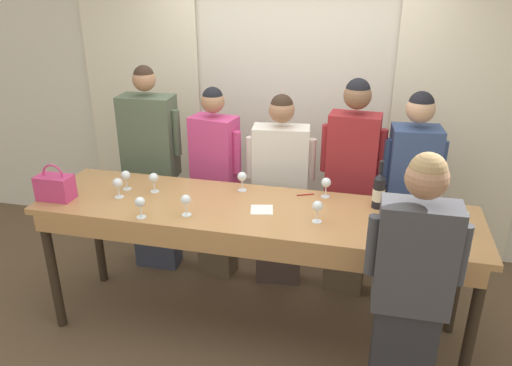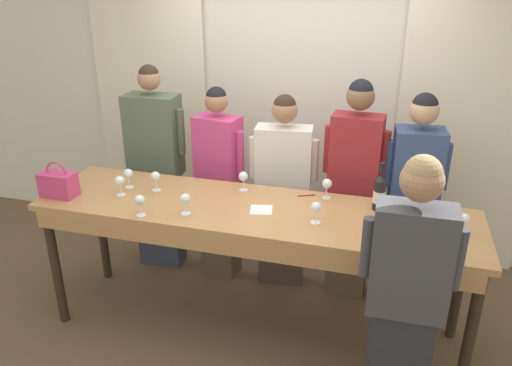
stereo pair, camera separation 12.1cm
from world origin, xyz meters
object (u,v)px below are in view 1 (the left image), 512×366
object	(u,v)px
guest_striped_shirt	(350,187)
wine_glass_near_host	(399,214)
wine_glass_center_left	(118,184)
wine_glass_center_mid	(318,207)
wine_glass_back_right	(464,216)
guest_cream_sweater	(280,191)
wine_glass_front_mid	(140,203)
wine_glass_front_right	(154,178)
wine_bottle	(379,191)
wine_glass_back_mid	(242,177)
guest_navy_coat	(409,198)
wine_glass_front_left	(126,176)
host_pouring	(410,292)
tasting_bar	(252,223)
wine_glass_center_right	(326,183)
guest_olive_jacket	(152,171)
wine_glass_back_left	(186,201)
guest_pink_top	(216,183)
handbag	(55,187)

from	to	relation	value
guest_striped_shirt	wine_glass_near_host	bearing A→B (deg)	-66.29
wine_glass_center_left	wine_glass_center_mid	bearing A→B (deg)	-1.72
wine_glass_back_right	guest_cream_sweater	bearing A→B (deg)	151.20
wine_glass_back_right	wine_glass_center_mid	bearing A→B (deg)	-174.70
wine_glass_center_left	wine_glass_front_mid	bearing A→B (deg)	-40.90
wine_glass_front_right	wine_glass_center_left	distance (m)	0.25
wine_bottle	wine_glass_back_mid	distance (m)	0.97
guest_cream_sweater	guest_navy_coat	world-z (taller)	guest_navy_coat
wine_glass_front_left	host_pouring	xyz separation A→B (m)	(2.00, -0.65, -0.23)
wine_glass_front_right	wine_glass_center_mid	xyz separation A→B (m)	(1.21, -0.19, 0.00)
tasting_bar	wine_glass_front_mid	bearing A→B (deg)	-157.20
wine_glass_center_right	wine_glass_near_host	size ratio (longest dim) A/B	1.00
tasting_bar	guest_navy_coat	size ratio (longest dim) A/B	1.75
guest_olive_jacket	guest_cream_sweater	world-z (taller)	guest_olive_jacket
wine_glass_near_host	guest_olive_jacket	bearing A→B (deg)	159.25
wine_glass_center_right	wine_glass_back_mid	world-z (taller)	same
guest_navy_coat	wine_glass_back_right	bearing A→B (deg)	-68.77
wine_glass_back_left	guest_olive_jacket	bearing A→B (deg)	126.62
guest_navy_coat	wine_glass_back_left	bearing A→B (deg)	-148.55
wine_glass_back_left	guest_pink_top	xyz separation A→B (m)	(-0.09, 0.89, -0.25)
guest_navy_coat	wine_glass_back_mid	bearing A→B (deg)	-160.83
handbag	guest_navy_coat	distance (m)	2.60
guest_navy_coat	handbag	bearing A→B (deg)	-160.42
wine_glass_center_right	wine_glass_near_host	world-z (taller)	same
wine_bottle	guest_striped_shirt	world-z (taller)	guest_striped_shirt
wine_glass_near_host	wine_bottle	bearing A→B (deg)	113.85
handbag	wine_glass_front_left	size ratio (longest dim) A/B	1.80
tasting_bar	guest_navy_coat	world-z (taller)	guest_navy_coat
wine_glass_front_left	guest_pink_top	world-z (taller)	guest_pink_top
wine_glass_front_right	wine_glass_center_mid	distance (m)	1.22
wine_glass_back_mid	guest_pink_top	distance (m)	0.60
guest_pink_top	guest_olive_jacket	bearing A→B (deg)	-180.00
wine_glass_back_right	guest_olive_jacket	distance (m)	2.50
guest_pink_top	guest_navy_coat	xyz separation A→B (m)	(1.55, 0.00, 0.03)
tasting_bar	wine_glass_front_right	distance (m)	0.80
wine_glass_front_left	wine_glass_back_right	bearing A→B (deg)	-2.56
wine_bottle	wine_glass_back_right	bearing A→B (deg)	-23.90
handbag	guest_pink_top	distance (m)	1.27
guest_navy_coat	wine_glass_center_mid	bearing A→B (deg)	-128.01
wine_glass_center_mid	tasting_bar	bearing A→B (deg)	170.65
wine_glass_center_mid	wine_glass_back_mid	size ratio (longest dim) A/B	1.00
tasting_bar	guest_pink_top	xyz separation A→B (m)	(-0.49, 0.71, -0.05)
wine_glass_near_host	tasting_bar	bearing A→B (deg)	176.91
guest_navy_coat	tasting_bar	bearing A→B (deg)	-146.14
host_pouring	wine_glass_back_left	bearing A→B (deg)	165.98
wine_glass_front_right	wine_glass_back_right	distance (m)	2.10
host_pouring	handbag	bearing A→B (deg)	171.05
wine_glass_front_mid	wine_glass_center_right	size ratio (longest dim) A/B	1.00
tasting_bar	wine_glass_near_host	size ratio (longest dim) A/B	20.74
wine_glass_back_left	guest_pink_top	world-z (taller)	guest_pink_top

